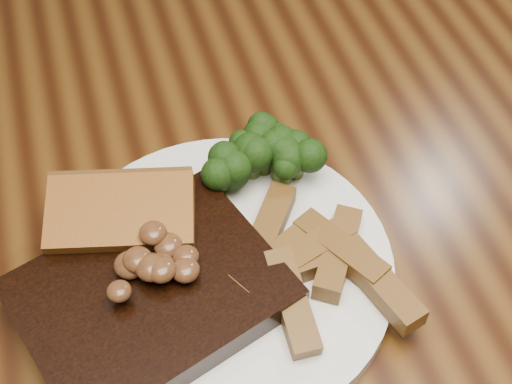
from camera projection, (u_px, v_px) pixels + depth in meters
dining_table at (250, 266)px, 0.67m from camera, size 1.60×0.90×0.75m
chair_far at (249, 1)px, 1.26m from camera, size 0.51×0.51×0.82m
plate at (224, 271)px, 0.55m from camera, size 0.27×0.27×0.01m
steak at (151, 296)px, 0.51m from camera, size 0.21×0.19×0.03m
steak_bone at (171, 376)px, 0.48m from camera, size 0.14×0.06×0.02m
mushroom_pile at (152, 266)px, 0.50m from camera, size 0.06×0.06×0.03m
garlic_bread at (125, 231)px, 0.55m from camera, size 0.12×0.08×0.02m
potato_wedges at (321, 253)px, 0.54m from camera, size 0.10×0.10×0.02m
broccoli_cluster at (253, 162)px, 0.58m from camera, size 0.08×0.08×0.04m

